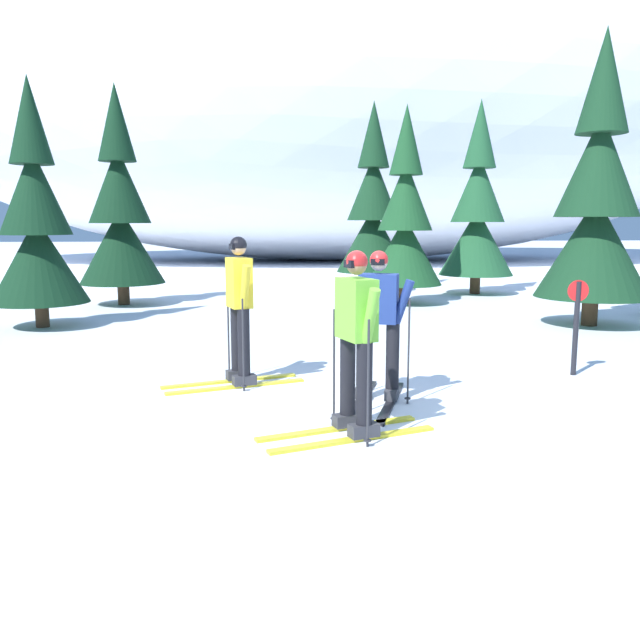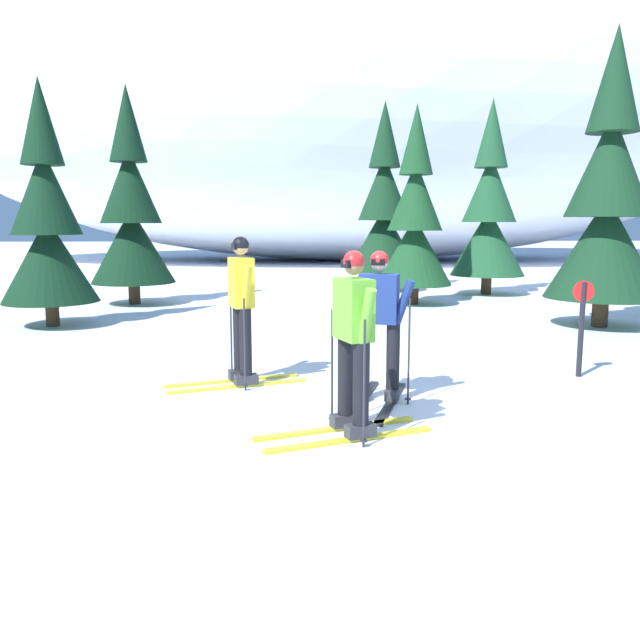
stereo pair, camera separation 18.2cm
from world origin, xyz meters
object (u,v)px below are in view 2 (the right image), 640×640
skier_navy_jacket (378,323)px  pine_tree_right (607,205)px  pine_tree_center_right (489,214)px  trail_marker_post (582,322)px  pine_tree_center (415,222)px  pine_tree_far_left (47,224)px  pine_tree_left (131,214)px  skier_yellow_jacket (241,308)px  skier_lime_jacket (353,339)px  pine_tree_center_left (384,213)px

skier_navy_jacket → pine_tree_right: 7.20m
pine_tree_center_right → trail_marker_post: size_ratio=4.20×
pine_tree_right → trail_marker_post: (-2.23, -3.93, -1.61)m
pine_tree_center → pine_tree_far_left: bearing=-159.0°
pine_tree_left → trail_marker_post: size_ratio=4.15×
trail_marker_post → pine_tree_left: bearing=133.8°
pine_tree_far_left → pine_tree_center_right: size_ratio=0.88×
pine_tree_center → trail_marker_post: bearing=-84.6°
skier_navy_jacket → skier_yellow_jacket: bearing=151.8°
pine_tree_left → trail_marker_post: 11.06m
pine_tree_far_left → pine_tree_left: pine_tree_left is taller
pine_tree_left → pine_tree_center: pine_tree_left is taller
pine_tree_center → skier_lime_jacket: bearing=-104.5°
pine_tree_right → pine_tree_far_left: bearing=176.5°
pine_tree_center_left → pine_tree_center: 3.28m
skier_lime_jacket → skier_navy_jacket: 1.22m
pine_tree_center_right → pine_tree_far_left: bearing=-153.8°
pine_tree_left → pine_tree_center: (6.89, -0.38, -0.19)m
pine_tree_center → trail_marker_post: (0.71, -7.53, -1.28)m
pine_tree_left → skier_navy_jacket: bearing=-61.8°
skier_navy_jacket → pine_tree_left: pine_tree_left is taller
pine_tree_far_left → pine_tree_center: size_ratio=0.98×
pine_tree_left → pine_tree_right: (9.82, -3.98, 0.14)m
skier_yellow_jacket → pine_tree_left: (-3.20, 8.06, 1.24)m
pine_tree_left → pine_tree_center_left: 7.22m
pine_tree_center_left → pine_tree_center: bearing=-85.3°
skier_navy_jacket → pine_tree_center_left: 12.01m
pine_tree_far_left → pine_tree_center_right: pine_tree_center_right is taller
trail_marker_post → pine_tree_center: bearing=95.4°
skier_yellow_jacket → trail_marker_post: bearing=2.0°
pine_tree_center → skier_navy_jacket: bearing=-103.8°
skier_navy_jacket → trail_marker_post: 2.99m
pine_tree_center_left → pine_tree_far_left: bearing=-140.1°
skier_lime_jacket → skier_navy_jacket: size_ratio=1.01×
skier_yellow_jacket → pine_tree_left: pine_tree_left is taller
pine_tree_center_left → pine_tree_right: pine_tree_right is taller
skier_navy_jacket → pine_tree_right: (5.04, 4.93, 1.45)m
skier_yellow_jacket → pine_tree_center: bearing=64.4°
skier_lime_jacket → pine_tree_left: size_ratio=0.33×
skier_navy_jacket → pine_tree_center_right: 11.60m
skier_yellow_jacket → pine_tree_far_left: 6.28m
skier_lime_jacket → pine_tree_center_left: pine_tree_center_left is taller
pine_tree_center_right → skier_lime_jacket: bearing=-113.0°
pine_tree_right → skier_navy_jacket: bearing=-135.6°
pine_tree_center_right → pine_tree_right: (0.46, -5.65, 0.11)m
skier_yellow_jacket → pine_tree_center_right: size_ratio=0.35×
pine_tree_left → pine_tree_center: 6.90m
skier_yellow_jacket → pine_tree_center_right: (6.16, 9.73, 1.26)m
pine_tree_center_left → skier_navy_jacket: bearing=-98.8°
skier_lime_jacket → trail_marker_post: bearing=33.8°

